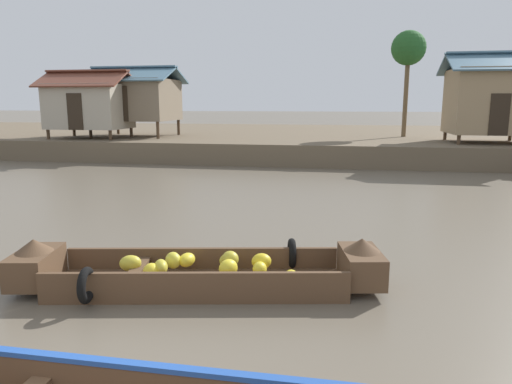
{
  "coord_description": "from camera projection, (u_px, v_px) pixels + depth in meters",
  "views": [
    {
      "loc": [
        2.14,
        -2.25,
        2.83
      ],
      "look_at": [
        0.4,
        7.24,
        0.98
      ],
      "focal_mm": 32.66,
      "sensor_mm": 36.0,
      "label": 1
    }
  ],
  "objects": [
    {
      "name": "stilt_house_mid_left",
      "position": [
        135.0,
        99.0,
        25.6
      ],
      "size": [
        4.89,
        4.04,
        3.8
      ],
      "color": "#4C3826",
      "rests_on": "riverbank_strip"
    },
    {
      "name": "stilt_house_left",
      "position": [
        89.0,
        105.0,
        24.29
      ],
      "size": [
        4.52,
        3.26,
        3.51
      ],
      "color": "#4C3826",
      "rests_on": "riverbank_strip"
    },
    {
      "name": "stilt_house_mid_right",
      "position": [
        489.0,
        100.0,
        21.46
      ],
      "size": [
        4.14,
        3.76,
        4.14
      ],
      "color": "#4C3826",
      "rests_on": "riverbank_strip"
    },
    {
      "name": "riverbank_strip",
      "position": [
        308.0,
        139.0,
        30.21
      ],
      "size": [
        160.0,
        20.0,
        1.01
      ],
      "primitive_type": "cube",
      "color": "brown",
      "rests_on": "ground"
    },
    {
      "name": "ground_plane",
      "position": [
        260.0,
        208.0,
        12.75
      ],
      "size": [
        300.0,
        300.0,
        0.0
      ],
      "primitive_type": "plane",
      "color": "#665B4C"
    },
    {
      "name": "banana_boat",
      "position": [
        199.0,
        272.0,
        7.19
      ],
      "size": [
        5.69,
        2.44,
        0.8
      ],
      "color": "brown",
      "rests_on": "ground"
    },
    {
      "name": "palm_tree_near",
      "position": [
        408.0,
        50.0,
        24.78
      ],
      "size": [
        1.82,
        1.82,
        5.62
      ],
      "color": "brown",
      "rests_on": "riverbank_strip"
    }
  ]
}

